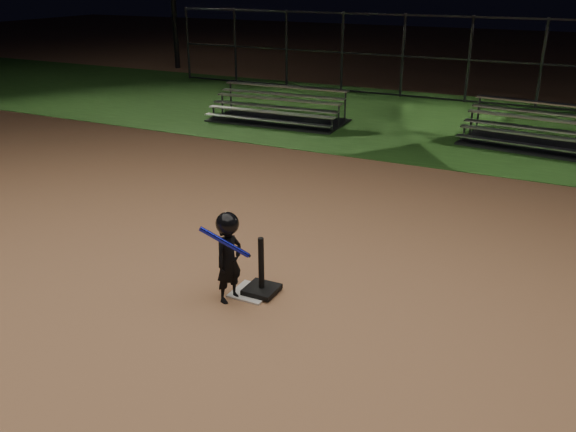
% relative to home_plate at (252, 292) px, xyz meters
% --- Properties ---
extents(ground, '(80.00, 80.00, 0.00)m').
position_rel_home_plate_xyz_m(ground, '(0.00, 0.00, -0.01)').
color(ground, '#A5704A').
rests_on(ground, ground).
extents(grass_strip, '(60.00, 8.00, 0.01)m').
position_rel_home_plate_xyz_m(grass_strip, '(0.00, 10.00, -0.01)').
color(grass_strip, '#224C18').
rests_on(grass_strip, ground).
extents(home_plate, '(0.45, 0.45, 0.02)m').
position_rel_home_plate_xyz_m(home_plate, '(0.00, 0.00, 0.00)').
color(home_plate, beige).
rests_on(home_plate, ground).
extents(batting_tee, '(0.38, 0.38, 0.71)m').
position_rel_home_plate_xyz_m(batting_tee, '(0.11, 0.05, 0.14)').
color(batting_tee, black).
rests_on(batting_tee, home_plate).
extents(child_batter, '(0.49, 0.54, 1.12)m').
position_rel_home_plate_xyz_m(child_batter, '(-0.15, -0.24, 0.58)').
color(child_batter, black).
rests_on(child_batter, ground).
extents(bleacher_left, '(3.54, 1.83, 0.85)m').
position_rel_home_plate_xyz_m(bleacher_left, '(-3.88, 8.23, 0.16)').
color(bleacher_left, silver).
rests_on(bleacher_left, ground).
extents(bleacher_right, '(3.87, 2.20, 0.90)m').
position_rel_home_plate_xyz_m(bleacher_right, '(2.69, 8.60, 0.17)').
color(bleacher_right, '#B6B5BA').
rests_on(bleacher_right, ground).
extents(backstop_fence, '(20.08, 0.08, 2.50)m').
position_rel_home_plate_xyz_m(backstop_fence, '(0.00, 13.00, 1.24)').
color(backstop_fence, '#38383D').
rests_on(backstop_fence, ground).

